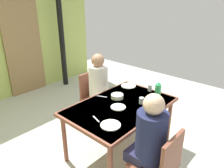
# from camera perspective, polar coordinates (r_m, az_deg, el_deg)

# --- Properties ---
(ground_plane) EXTENTS (7.09, 7.09, 0.00)m
(ground_plane) POSITION_cam_1_polar(r_m,az_deg,el_deg) (3.12, -4.46, -18.11)
(ground_plane) COLOR #B8BDB0
(door_wooden) EXTENTS (0.80, 0.05, 2.00)m
(door_wooden) POSITION_cam_1_polar(r_m,az_deg,el_deg) (4.97, -22.51, 8.89)
(door_wooden) COLOR olive
(door_wooden) RESTS_ON ground_plane
(stove_pipe_column) EXTENTS (0.12, 0.12, 2.79)m
(stove_pipe_column) POSITION_cam_1_polar(r_m,az_deg,el_deg) (5.07, -13.52, 14.75)
(stove_pipe_column) COLOR black
(stove_pipe_column) RESTS_ON ground_plane
(dining_table) EXTENTS (1.41, 0.92, 0.72)m
(dining_table) POSITION_cam_1_polar(r_m,az_deg,el_deg) (2.81, 2.30, -6.79)
(dining_table) COLOR brown
(dining_table) RESTS_ON ground_plane
(chair_near_diner) EXTENTS (0.40, 0.40, 0.87)m
(chair_near_diner) POSITION_cam_1_polar(r_m,az_deg,el_deg) (2.28, 12.64, -20.25)
(chair_near_diner) COLOR brown
(chair_near_diner) RESTS_ON ground_plane
(chair_far_diner) EXTENTS (0.40, 0.40, 0.87)m
(chair_far_diner) POSITION_cam_1_polar(r_m,az_deg,el_deg) (3.56, -4.93, -3.00)
(chair_far_diner) COLOR brown
(chair_far_diner) RESTS_ON ground_plane
(person_near_diner) EXTENTS (0.30, 0.37, 0.77)m
(person_near_diner) POSITION_cam_1_polar(r_m,az_deg,el_deg) (2.15, 10.07, -13.22)
(person_near_diner) COLOR #252645
(person_near_diner) RESTS_ON ground_plane
(person_far_diner) EXTENTS (0.30, 0.37, 0.77)m
(person_far_diner) POSITION_cam_1_polar(r_m,az_deg,el_deg) (3.36, -3.49, 0.70)
(person_far_diner) COLOR silver
(person_far_diner) RESTS_ON ground_plane
(water_bottle_green_near) EXTENTS (0.08, 0.08, 0.29)m
(water_bottle_green_near) POSITION_cam_1_polar(r_m,az_deg,el_deg) (2.84, 12.09, -2.32)
(water_bottle_green_near) COLOR #30A359
(water_bottle_green_near) RESTS_ON dining_table
(serving_bowl_center) EXTENTS (0.17, 0.17, 0.05)m
(serving_bowl_center) POSITION_cam_1_polar(r_m,az_deg,el_deg) (2.94, 1.41, -3.28)
(serving_bowl_center) COLOR silver
(serving_bowl_center) RESTS_ON dining_table
(dinner_plate_near_left) EXTENTS (0.19, 0.19, 0.01)m
(dinner_plate_near_left) POSITION_cam_1_polar(r_m,az_deg,el_deg) (2.71, 1.66, -6.16)
(dinner_plate_near_left) COLOR white
(dinner_plate_near_left) RESTS_ON dining_table
(dinner_plate_near_right) EXTENTS (0.23, 0.23, 0.01)m
(dinner_plate_near_right) POSITION_cam_1_polar(r_m,az_deg,el_deg) (3.34, 4.41, -0.47)
(dinner_plate_near_right) COLOR white
(dinner_plate_near_right) RESTS_ON dining_table
(dinner_plate_far_center) EXTENTS (0.22, 0.22, 0.01)m
(dinner_plate_far_center) POSITION_cam_1_polar(r_m,az_deg,el_deg) (2.36, -0.39, -10.88)
(dinner_plate_far_center) COLOR white
(dinner_plate_far_center) RESTS_ON dining_table
(drinking_glass_by_near_diner) EXTENTS (0.06, 0.06, 0.10)m
(drinking_glass_by_near_diner) POSITION_cam_1_polar(r_m,az_deg,el_deg) (3.20, 10.08, -1.00)
(drinking_glass_by_near_diner) COLOR silver
(drinking_glass_by_near_diner) RESTS_ON dining_table
(drinking_glass_by_far_diner) EXTENTS (0.06, 0.06, 0.09)m
(drinking_glass_by_far_diner) POSITION_cam_1_polar(r_m,az_deg,el_deg) (2.82, 7.83, -4.39)
(drinking_glass_by_far_diner) COLOR silver
(drinking_glass_by_far_diner) RESTS_ON dining_table
(cutlery_knife_near) EXTENTS (0.06, 0.15, 0.00)m
(cutlery_knife_near) POSITION_cam_1_polar(r_m,az_deg,el_deg) (2.48, -4.27, -9.28)
(cutlery_knife_near) COLOR silver
(cutlery_knife_near) RESTS_ON dining_table
(cutlery_fork_near) EXTENTS (0.07, 0.14, 0.00)m
(cutlery_fork_near) POSITION_cam_1_polar(r_m,az_deg,el_deg) (2.99, -2.69, -3.34)
(cutlery_fork_near) COLOR silver
(cutlery_fork_near) RESTS_ON dining_table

